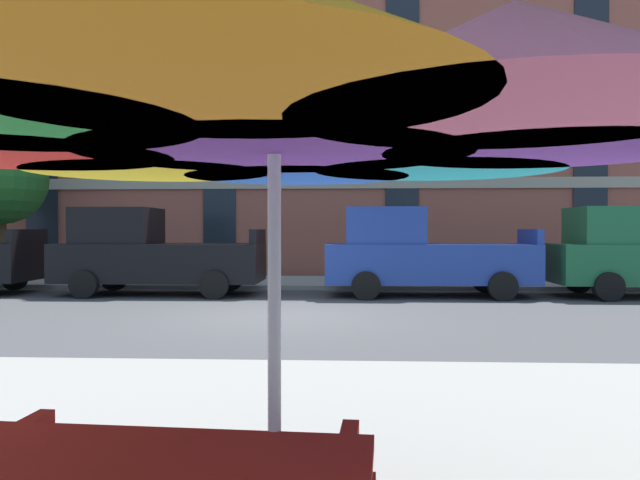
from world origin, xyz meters
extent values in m
plane|color=#424244|center=(0.00, 0.00, 0.00)|extent=(120.00, 120.00, 0.00)
cube|color=gray|center=(0.00, 6.80, 0.06)|extent=(56.00, 3.60, 0.12)
cube|color=#934C3D|center=(0.00, 15.00, 9.60)|extent=(36.87, 12.00, 19.20)
cube|color=#9E937F|center=(0.00, 8.96, 3.20)|extent=(36.13, 0.08, 0.36)
cube|color=#9E937F|center=(0.00, 8.96, 6.40)|extent=(36.13, 0.08, 0.36)
cube|color=black|center=(-6.90, 3.70, 1.48)|extent=(0.16, 1.75, 0.36)
cylinder|color=black|center=(-7.79, 4.65, 0.34)|extent=(0.68, 0.22, 0.68)
cube|color=black|center=(-3.44, 3.70, 0.82)|extent=(5.10, 1.90, 0.96)
cube|color=black|center=(-4.54, 3.70, 1.75)|extent=(1.90, 1.75, 0.90)
cube|color=black|center=(-0.97, 3.70, 1.48)|extent=(0.16, 1.75, 0.36)
cylinder|color=black|center=(-1.86, 4.65, 0.34)|extent=(0.68, 0.22, 0.68)
cylinder|color=black|center=(-1.86, 2.75, 0.34)|extent=(0.68, 0.22, 0.68)
cylinder|color=black|center=(-5.03, 4.65, 0.34)|extent=(0.68, 0.22, 0.68)
cylinder|color=black|center=(-5.03, 2.75, 0.34)|extent=(0.68, 0.22, 0.68)
cube|color=navy|center=(3.30, 3.70, 0.82)|extent=(5.10, 1.90, 0.96)
cube|color=navy|center=(2.20, 3.70, 1.75)|extent=(1.90, 1.75, 0.90)
cube|color=navy|center=(5.77, 3.70, 1.48)|extent=(0.16, 1.75, 0.36)
cylinder|color=black|center=(4.88, 4.65, 0.34)|extent=(0.68, 0.22, 0.68)
cylinder|color=black|center=(4.88, 2.75, 0.34)|extent=(0.68, 0.22, 0.68)
cylinder|color=black|center=(1.72, 4.65, 0.34)|extent=(0.68, 0.22, 0.68)
cylinder|color=black|center=(1.72, 2.75, 0.34)|extent=(0.68, 0.22, 0.68)
cube|color=#195933|center=(7.77, 3.70, 1.75)|extent=(1.90, 1.75, 0.90)
cylinder|color=black|center=(7.29, 4.65, 0.34)|extent=(0.68, 0.22, 0.68)
cylinder|color=black|center=(7.29, 2.75, 0.34)|extent=(0.68, 0.22, 0.68)
cylinder|color=#4C3823|center=(-9.38, 6.71, 0.99)|extent=(0.35, 0.35, 1.98)
sphere|color=#236023|center=(-9.33, 6.64, 3.20)|extent=(2.78, 2.78, 2.78)
cylinder|color=silver|center=(1.02, -9.00, 1.18)|extent=(0.06, 0.06, 2.35)
cone|color=#662D9E|center=(2.19, -9.00, 2.17)|extent=(1.41, 1.41, 0.36)
cone|color=#199EB2|center=(1.85, -8.17, 2.17)|extent=(1.41, 1.41, 0.36)
cone|color=blue|center=(1.02, -7.82, 2.17)|extent=(1.41, 1.41, 0.36)
cone|color=yellow|center=(0.19, -8.17, 2.17)|extent=(1.41, 1.41, 0.36)
cone|color=red|center=(-0.16, -9.00, 2.17)|extent=(1.41, 1.41, 0.36)
cone|color=orange|center=(1.02, -10.18, 2.17)|extent=(1.41, 1.41, 0.36)
cone|color=#E5668C|center=(1.85, -9.83, 2.17)|extent=(1.41, 1.41, 0.36)
cone|color=#662D9E|center=(1.02, -9.00, 2.21)|extent=(1.76, 1.76, 0.44)
cube|color=red|center=(0.54, -9.39, 0.74)|extent=(1.85, 0.91, 0.06)
cube|color=red|center=(0.58, -8.77, 0.44)|extent=(1.81, 0.39, 0.05)
camera|label=1|loc=(1.36, -11.72, 1.67)|focal=34.71mm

